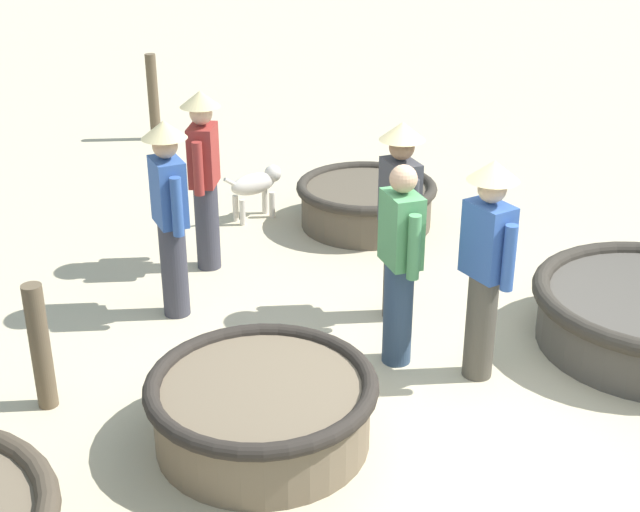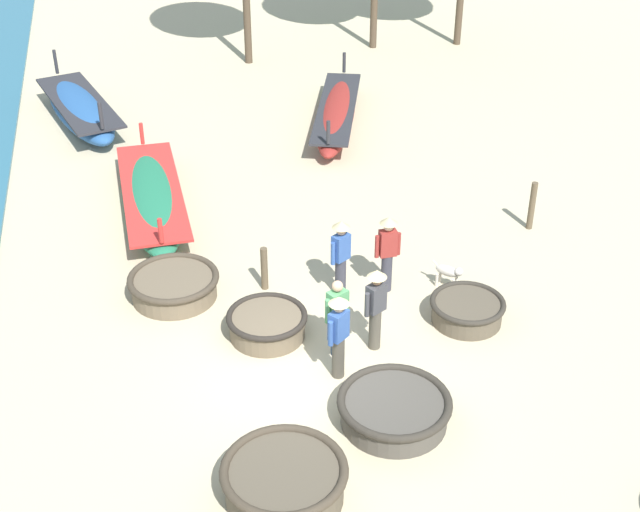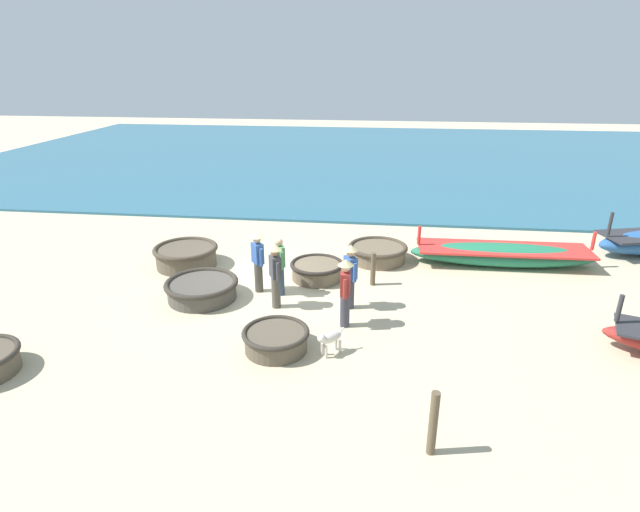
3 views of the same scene
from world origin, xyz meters
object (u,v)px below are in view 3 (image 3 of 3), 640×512
fisherman_standing_right (350,272)px  mooring_post_shoreline (373,269)px  coracle_far_left (378,252)px  long_boat_green_hull (503,254)px  fisherman_by_coracle (258,258)px  coracle_tilted (186,255)px  dog (330,339)px  coracle_nearest (317,270)px  mooring_post_mid_beach (433,423)px  fisherman_standing_left (345,289)px  fisherman_with_hat (280,265)px  coracle_upturned (276,339)px  coracle_weathered (202,289)px  fisherman_hauling (275,272)px

fisherman_standing_right → mooring_post_shoreline: (-1.43, 0.54, -0.49)m
coracle_far_left → fisherman_standing_right: fisherman_standing_right is taller
long_boat_green_hull → fisherman_by_coracle: bearing=-68.3°
coracle_tilted → dog: 6.41m
coracle_nearest → fisherman_standing_right: 2.08m
coracle_nearest → mooring_post_mid_beach: 6.97m
coracle_far_left → mooring_post_shoreline: bearing=-3.4°
coracle_tilted → mooring_post_shoreline: (0.69, 5.57, 0.13)m
fisherman_standing_left → fisherman_with_hat: 2.33m
fisherman_with_hat → fisherman_standing_right: bearing=73.8°
fisherman_standing_right → fisherman_by_coracle: bearing=-105.1°
dog → fisherman_standing_right: bearing=172.7°
coracle_upturned → long_boat_green_hull: (-5.51, 5.81, 0.07)m
coracle_weathered → fisherman_standing_right: 3.89m
mooring_post_shoreline → fisherman_standing_right: bearing=-20.7°
long_boat_green_hull → mooring_post_shoreline: long_boat_green_hull is taller
fisherman_by_coracle → fisherman_hauling: bearing=37.2°
coracle_far_left → fisherman_standing_left: bearing=-9.6°
fisherman_standing_right → dog: bearing=-7.3°
dog → mooring_post_mid_beach: mooring_post_mid_beach is taller
mooring_post_shoreline → fisherman_hauling: bearing=-55.7°
coracle_upturned → fisherman_standing_left: fisherman_standing_left is taller
coracle_nearest → fisherman_standing_left: 2.86m
coracle_weathered → mooring_post_shoreline: 4.58m
long_boat_green_hull → fisherman_with_hat: 6.88m
coracle_weathered → coracle_upturned: bearing=47.6°
coracle_upturned → mooring_post_mid_beach: 4.04m
fisherman_by_coracle → mooring_post_mid_beach: bearing=36.6°
coracle_tilted → fisherman_with_hat: fisherman_with_hat is taller
mooring_post_shoreline → dog: bearing=-12.8°
coracle_nearest → fisherman_hauling: (1.84, -0.79, 0.69)m
coracle_weathered → fisherman_standing_left: (1.00, 3.77, 0.68)m
coracle_nearest → fisherman_standing_left: bearing=20.6°
long_boat_green_hull → fisherman_standing_right: (3.39, -4.38, 0.63)m
fisherman_hauling → fisherman_standing_left: bearing=67.0°
dog → coracle_nearest: bearing=-168.9°
fisherman_with_hat → mooring_post_shoreline: size_ratio=1.67×
coracle_tilted → fisherman_with_hat: 3.58m
coracle_tilted → fisherman_by_coracle: fisherman_by_coracle is taller
mooring_post_shoreline → coracle_weathered: bearing=-72.6°
coracle_nearest → fisherman_hauling: 2.12m
coracle_upturned → mooring_post_shoreline: size_ratio=1.53×
coracle_tilted → fisherman_hauling: 4.00m
fisherman_hauling → fisherman_standing_right: 1.83m
coracle_weathered → fisherman_with_hat: fisherman_with_hat is taller
coracle_far_left → fisherman_hauling: fisherman_hauling is taller
fisherman_with_hat → fisherman_hauling: bearing=3.0°
long_boat_green_hull → coracle_weathered: bearing=-68.0°
coracle_weathered → long_boat_green_hull: bearing=112.0°
mooring_post_mid_beach → coracle_far_left: bearing=-173.3°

